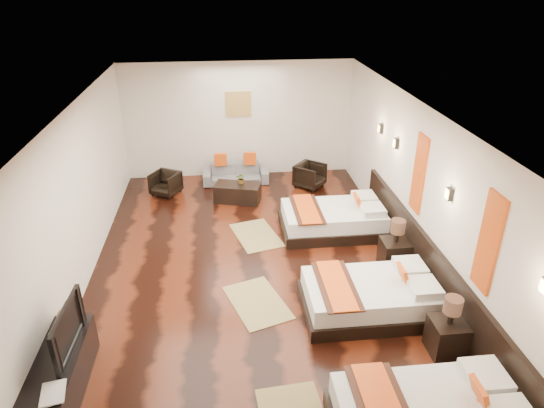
{
  "coord_description": "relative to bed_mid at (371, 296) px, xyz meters",
  "views": [
    {
      "loc": [
        -0.43,
        -6.59,
        4.68
      ],
      "look_at": [
        0.37,
        0.67,
        1.1
      ],
      "focal_mm": 31.63,
      "sensor_mm": 36.0,
      "label": 1
    }
  ],
  "objects": [
    {
      "name": "floor",
      "position": [
        -1.7,
        0.93,
        -0.26
      ],
      "size": [
        5.5,
        9.5,
        0.01
      ],
      "primitive_type": "cube",
      "color": "black",
      "rests_on": "ground"
    },
    {
      "name": "ceiling",
      "position": [
        -1.7,
        0.93,
        2.54
      ],
      "size": [
        5.5,
        9.5,
        0.01
      ],
      "primitive_type": "cube",
      "color": "white",
      "rests_on": "floor"
    },
    {
      "name": "back_wall",
      "position": [
        -1.7,
        5.68,
        1.14
      ],
      "size": [
        5.5,
        0.01,
        2.8
      ],
      "primitive_type": "cube",
      "color": "silver",
      "rests_on": "floor"
    },
    {
      "name": "left_wall",
      "position": [
        -4.45,
        0.93,
        1.14
      ],
      "size": [
        0.01,
        9.5,
        2.8
      ],
      "primitive_type": "cube",
      "color": "silver",
      "rests_on": "floor"
    },
    {
      "name": "right_wall",
      "position": [
        1.05,
        0.93,
        1.14
      ],
      "size": [
        0.01,
        9.5,
        2.8
      ],
      "primitive_type": "cube",
      "color": "silver",
      "rests_on": "floor"
    },
    {
      "name": "headboard_panel",
      "position": [
        1.01,
        0.13,
        0.19
      ],
      "size": [
        0.08,
        6.6,
        0.9
      ],
      "primitive_type": "cube",
      "color": "black",
      "rests_on": "floor"
    },
    {
      "name": "bed_mid",
      "position": [
        0.0,
        0.0,
        0.0
      ],
      "size": [
        2.01,
        1.26,
        0.77
      ],
      "color": "black",
      "rests_on": "floor"
    },
    {
      "name": "bed_far",
      "position": [
        0.0,
        2.51,
        0.0
      ],
      "size": [
        2.01,
        1.27,
        0.77
      ],
      "color": "black",
      "rests_on": "floor"
    },
    {
      "name": "nightstand_a",
      "position": [
        0.75,
        -0.96,
        0.05
      ],
      "size": [
        0.45,
        0.45,
        0.89
      ],
      "color": "black",
      "rests_on": "floor"
    },
    {
      "name": "nightstand_b",
      "position": [
        0.75,
        1.13,
        0.06
      ],
      "size": [
        0.46,
        0.46,
        0.92
      ],
      "color": "black",
      "rests_on": "floor"
    },
    {
      "name": "jute_mat_mid",
      "position": [
        -1.69,
        0.37,
        -0.26
      ],
      "size": [
        1.09,
        1.38,
        0.01
      ],
      "primitive_type": "cube",
      "rotation": [
        0.0,
        0.0,
        0.32
      ],
      "color": "olive",
      "rests_on": "floor"
    },
    {
      "name": "jute_mat_far",
      "position": [
        -1.54,
        2.48,
        -0.26
      ],
      "size": [
        1.04,
        1.35,
        0.01
      ],
      "primitive_type": "cube",
      "rotation": [
        0.0,
        0.0,
        0.26
      ],
      "color": "olive",
      "rests_on": "floor"
    },
    {
      "name": "tv_console",
      "position": [
        -4.2,
        -1.21,
        0.01
      ],
      "size": [
        0.5,
        1.8,
        0.55
      ],
      "primitive_type": "cube",
      "color": "black",
      "rests_on": "floor"
    },
    {
      "name": "tv",
      "position": [
        -4.15,
        -0.97,
        0.58
      ],
      "size": [
        0.18,
        1.02,
        0.59
      ],
      "primitive_type": "imported",
      "rotation": [
        0.0,
        0.0,
        1.53
      ],
      "color": "black",
      "rests_on": "tv_console"
    },
    {
      "name": "book",
      "position": [
        -4.2,
        -1.7,
        0.3
      ],
      "size": [
        0.31,
        0.39,
        0.03
      ],
      "primitive_type": "imported",
      "rotation": [
        0.0,
        0.0,
        0.18
      ],
      "color": "black",
      "rests_on": "tv_console"
    },
    {
      "name": "figurine",
      "position": [
        -4.2,
        -0.47,
        0.45
      ],
      "size": [
        0.37,
        0.37,
        0.32
      ],
      "primitive_type": "imported",
      "rotation": [
        0.0,
        0.0,
        0.25
      ],
      "color": "brown",
      "rests_on": "tv_console"
    },
    {
      "name": "sofa",
      "position": [
        -1.83,
        5.14,
        -0.03
      ],
      "size": [
        1.57,
        0.62,
        0.46
      ],
      "primitive_type": "imported",
      "rotation": [
        0.0,
        0.0,
        -0.0
      ],
      "color": "slate",
      "rests_on": "floor"
    },
    {
      "name": "armchair_left",
      "position": [
        -3.46,
        4.63,
        0.01
      ],
      "size": [
        0.79,
        0.79,
        0.54
      ],
      "primitive_type": "imported",
      "rotation": [
        0.0,
        0.0,
        -0.51
      ],
      "color": "black",
      "rests_on": "floor"
    },
    {
      "name": "armchair_right",
      "position": [
        -0.09,
        4.69,
        0.02
      ],
      "size": [
        0.88,
        0.87,
        0.57
      ],
      "primitive_type": "imported",
      "rotation": [
        0.0,
        0.0,
        0.88
      ],
      "color": "black",
      "rests_on": "floor"
    },
    {
      "name": "coffee_table",
      "position": [
        -1.83,
        4.09,
        -0.06
      ],
      "size": [
        1.1,
        0.74,
        0.4
      ],
      "primitive_type": "cube",
      "rotation": [
        0.0,
        0.0,
        -0.26
      ],
      "color": "black",
      "rests_on": "floor"
    },
    {
      "name": "table_plant",
      "position": [
        -1.74,
        4.14,
        0.26
      ],
      "size": [
        0.25,
        0.23,
        0.25
      ],
      "primitive_type": "imported",
      "rotation": [
        0.0,
        0.0,
        -0.17
      ],
      "color": "#2A521B",
      "rests_on": "coffee_table"
    },
    {
      "name": "orange_panel_a",
      "position": [
        1.03,
        -0.97,
        1.44
      ],
      "size": [
        0.04,
        0.4,
        1.3
      ],
      "primitive_type": "cube",
      "color": "#D86014",
      "rests_on": "right_wall"
    },
    {
      "name": "orange_panel_b",
      "position": [
        1.03,
        1.23,
        1.44
      ],
      "size": [
        0.04,
        0.4,
        1.3
      ],
      "primitive_type": "cube",
      "color": "#D86014",
      "rests_on": "right_wall"
    },
    {
      "name": "sconce_mid",
      "position": [
        1.01,
        0.13,
        1.59
      ],
      "size": [
        0.07,
        0.12,
        0.18
      ],
      "color": "black",
      "rests_on": "right_wall"
    },
    {
      "name": "sconce_far",
      "position": [
        1.01,
        2.33,
        1.59
      ],
      "size": [
        0.07,
        0.12,
        0.18
      ],
      "color": "black",
      "rests_on": "right_wall"
    },
    {
      "name": "sconce_lounge",
      "position": [
        1.01,
        3.23,
        1.59
      ],
      "size": [
        0.07,
        0.12,
        0.18
      ],
      "color": "black",
      "rests_on": "right_wall"
    },
    {
      "name": "gold_artwork",
      "position": [
        -1.7,
        5.66,
        1.54
      ],
      "size": [
        0.6,
        0.04,
        0.6
      ],
      "primitive_type": "cube",
      "color": "#AD873F",
      "rests_on": "back_wall"
    }
  ]
}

